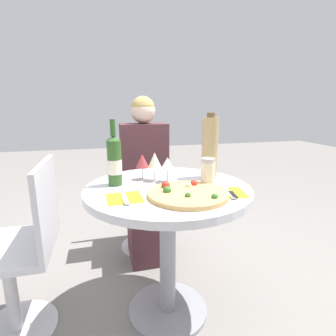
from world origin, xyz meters
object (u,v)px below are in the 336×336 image
Objects in this scene: pizza_large at (187,194)px; wine_bottle at (114,161)px; seated_diner at (147,186)px; tall_carafe at (210,148)px; chair_empty_side at (20,252)px; dining_table at (168,217)px; chair_behind_diner at (144,193)px.

pizza_large is 1.08× the size of wine_bottle.
seated_diner reaches higher than wine_bottle.
chair_empty_side is at bearing -177.95° from tall_carafe.
chair_empty_side is 0.63m from wine_bottle.
seated_diner reaches higher than dining_table.
wine_bottle reaches higher than dining_table.
tall_carafe is (0.98, 0.04, 0.47)m from chair_empty_side.
tall_carafe reaches higher than chair_behind_diner.
chair_empty_side is 2.65× the size of wine_bottle.
chair_behind_diner is 0.87m from tall_carafe.
dining_table is at bearing -158.57° from tall_carafe.
seated_diner reaches higher than pizza_large.
chair_behind_diner is at bearing 70.30° from wine_bottle.
chair_empty_side is 0.86m from pizza_large.
wine_bottle reaches higher than chair_empty_side.
chair_behind_diner reaches higher than dining_table.
seated_diner reaches higher than tall_carafe.
dining_table is 0.39m from wine_bottle.
wine_bottle is 0.52m from tall_carafe.
seated_diner is at bearing 93.28° from pizza_large.
wine_bottle is (-0.25, -0.70, 0.42)m from chair_behind_diner.
chair_behind_diner is at bearing -44.89° from chair_empty_side.
wine_bottle is (-0.30, 0.25, 0.11)m from pizza_large.
seated_diner is (0.00, 0.65, -0.03)m from dining_table.
seated_diner is 3.63× the size of wine_bottle.
dining_table is 0.44m from tall_carafe.
chair_behind_diner is at bearing 92.78° from pizza_large.
wine_bottle is (0.47, 0.02, 0.42)m from chair_empty_side.
pizza_large is at bearing -106.70° from chair_empty_side.
chair_behind_diner is 1.02m from chair_empty_side.
seated_diner is at bearing 65.78° from wine_bottle.
chair_behind_diner is (0.00, 0.79, -0.14)m from dining_table.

